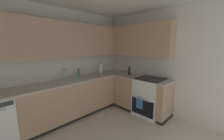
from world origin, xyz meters
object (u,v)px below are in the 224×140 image
Objects in this scene: oven_range at (150,96)px; paper_towel_roll at (101,68)px; soap_bottle at (79,73)px; oil_bottle at (129,71)px.

oven_range is 3.24× the size of paper_towel_roll.
soap_bottle is 1.30m from oil_bottle.
oven_range is 4.37× the size of oil_bottle.
oil_bottle is at bearing 91.72° from oven_range.
oven_range is at bearing -75.25° from paper_towel_roll.
soap_bottle is 0.70m from paper_towel_roll.
oven_range is 4.69× the size of soap_bottle.
oven_range is at bearing -52.67° from soap_bottle.
paper_towel_roll is 1.35× the size of oil_bottle.
soap_bottle is at bearing 127.33° from oven_range.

